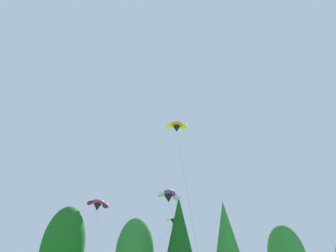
{
  "coord_description": "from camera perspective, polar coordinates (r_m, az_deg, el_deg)",
  "views": [
    {
      "loc": [
        1.78,
        5.21,
        2.09
      ],
      "look_at": [
        2.17,
        23.8,
        14.23
      ],
      "focal_mm": 29.37,
      "sensor_mm": 36.0,
      "label": 1
    }
  ],
  "objects": [
    {
      "name": "treeline_tree_d",
      "position": [
        40.32,
        -21.01,
        -22.62
      ],
      "size": [
        5.41,
        5.41,
        13.38
      ],
      "color": "#472D19",
      "rests_on": "ground_plane"
    },
    {
      "name": "treeline_tree_f",
      "position": [
        38.64,
        2.4,
        -22.23
      ],
      "size": [
        4.9,
        4.9,
        14.98
      ],
      "color": "#472D19",
      "rests_on": "ground_plane"
    },
    {
      "name": "treeline_tree_g",
      "position": [
        39.99,
        12.13,
        -22.42
      ],
      "size": [
        4.79,
        4.79,
        14.49
      ],
      "color": "#472D19",
      "rests_on": "ground_plane"
    },
    {
      "name": "parafoil_kite_high_magenta",
      "position": [
        42.84,
        -14.39,
        -15.53
      ],
      "size": [
        7.14,
        16.5,
        13.53
      ],
      "color": "#D12893"
    },
    {
      "name": "parafoil_kite_mid_orange",
      "position": [
        43.03,
        1.83,
        -0.11
      ],
      "size": [
        3.59,
        12.43,
        25.15
      ],
      "color": "orange"
    },
    {
      "name": "parafoil_kite_far_white",
      "position": [
        43.69,
        1.01,
        -18.92
      ],
      "size": [
        6.64,
        18.14,
        11.75
      ],
      "color": "white"
    },
    {
      "name": "parafoil_kite_low_purple",
      "position": [
        37.36,
        0.18,
        -14.28
      ],
      "size": [
        4.36,
        12.25,
        13.82
      ],
      "color": "purple"
    }
  ]
}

